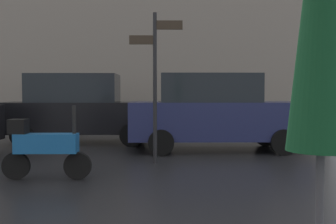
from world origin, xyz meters
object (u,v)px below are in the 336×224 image
object	(u,v)px
parked_scooter	(44,146)
parked_car_left	(80,109)
folded_patio_umbrella_near	(323,16)
street_signpost	(155,73)
parked_car_distant	(215,112)

from	to	relation	value
parked_scooter	parked_car_left	world-z (taller)	parked_car_left
folded_patio_umbrella_near	street_signpost	distance (m)	6.65
street_signpost	parked_car_distant	bearing A→B (deg)	51.28
parked_car_left	folded_patio_umbrella_near	bearing A→B (deg)	116.39
parked_car_distant	street_signpost	size ratio (longest dim) A/B	1.42
folded_patio_umbrella_near	street_signpost	bearing A→B (deg)	97.13
parked_scooter	parked_car_left	distance (m)	5.02
folded_patio_umbrella_near	parked_car_distant	size ratio (longest dim) A/B	0.62
folded_patio_umbrella_near	parked_car_distant	world-z (taller)	folded_patio_umbrella_near
folded_patio_umbrella_near	parked_car_left	bearing A→B (deg)	106.85
parked_car_left	street_signpost	distance (m)	4.17
parked_scooter	parked_car_left	bearing A→B (deg)	116.12
parked_scooter	parked_car_distant	xyz separation A→B (m)	(3.30, 3.39, 0.41)
parked_car_distant	street_signpost	xyz separation A→B (m)	(-1.47, -1.84, 0.89)
folded_patio_umbrella_near	parked_scooter	bearing A→B (deg)	117.78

